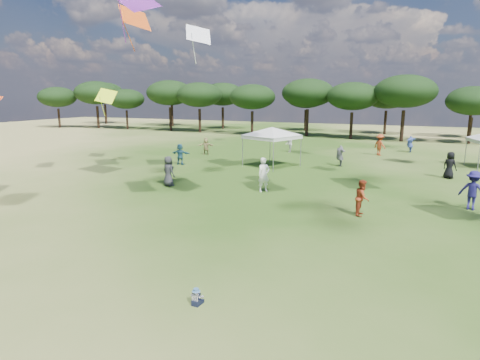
% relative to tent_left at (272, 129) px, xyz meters
% --- Properties ---
extents(ground, '(140.00, 140.00, 0.00)m').
position_rel_tent_left_xyz_m(ground, '(5.14, -22.22, -2.84)').
color(ground, '#315118').
rests_on(ground, ground).
extents(tree_line, '(108.78, 17.63, 7.77)m').
position_rel_tent_left_xyz_m(tree_line, '(7.53, 25.18, 2.59)').
color(tree_line, black).
rests_on(tree_line, ground).
extents(tent_left, '(6.08, 6.08, 3.26)m').
position_rel_tent_left_xyz_m(tent_left, '(0.00, 0.00, 0.00)').
color(tent_left, gray).
rests_on(tent_left, ground).
extents(toddler, '(0.31, 0.34, 0.46)m').
position_rel_tent_left_xyz_m(toddler, '(4.91, -20.10, -2.63)').
color(toddler, black).
rests_on(toddler, ground).
extents(festival_crowd, '(28.03, 24.05, 1.91)m').
position_rel_tent_left_xyz_m(festival_crowd, '(5.64, 1.05, -1.99)').
color(festival_crowd, navy).
rests_on(festival_crowd, ground).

